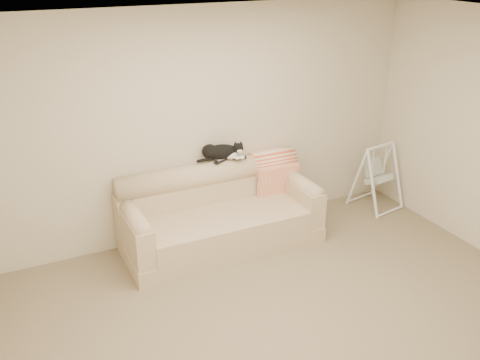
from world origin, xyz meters
The scene contains 8 objects.
ground_plane centered at (0.00, 0.00, 0.00)m, with size 5.00×5.00×0.00m, color #7A6A50.
room_shell centered at (0.00, 0.00, 1.53)m, with size 5.04×4.04×2.60m.
sofa centered at (-0.07, 1.62, 0.35)m, with size 2.20×0.93×0.90m.
remote_a centered at (0.05, 1.83, 0.91)m, with size 0.18×0.13×0.03m.
remote_b centered at (0.28, 1.84, 0.91)m, with size 0.18×0.08×0.02m.
tuxedo_cat centered at (0.08, 1.87, 1.00)m, with size 0.55×0.32×0.22m.
throw_blanket centered at (0.74, 1.84, 0.72)m, with size 0.53×0.38×0.58m.
baby_swing centered at (2.15, 1.61, 0.43)m, with size 0.61×0.64×0.86m.
Camera 1 is at (-2.20, -3.33, 3.11)m, focal length 40.00 mm.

